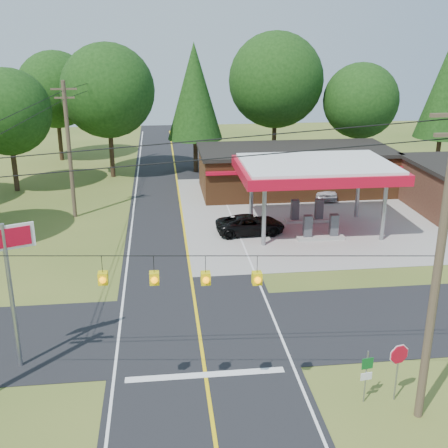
{
  "coord_description": "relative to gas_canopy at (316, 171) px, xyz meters",
  "views": [
    {
      "loc": [
        -1.52,
        -23.12,
        13.34
      ],
      "look_at": [
        2.0,
        7.0,
        2.8
      ],
      "focal_mm": 45.0,
      "sensor_mm": 36.0,
      "label": 1
    }
  ],
  "objects": [
    {
      "name": "sedan_car",
      "position": [
        3.0,
        8.0,
        -3.51
      ],
      "size": [
        4.84,
        4.84,
        1.51
      ],
      "primitive_type": "imported",
      "rotation": [
        0.0,
        0.0,
        -0.1
      ],
      "color": "silver",
      "rests_on": "ground"
    },
    {
      "name": "gas_canopy",
      "position": [
        0.0,
        0.0,
        0.0
      ],
      "size": [
        10.6,
        7.4,
        4.88
      ],
      "color": "gray",
      "rests_on": "ground"
    },
    {
      "name": "main_highway",
      "position": [
        -9.0,
        -13.0,
        -4.26
      ],
      "size": [
        8.0,
        120.0,
        0.02
      ],
      "primitive_type": "cube",
      "color": "black",
      "rests_on": "ground"
    },
    {
      "name": "big_stop_sign",
      "position": [
        -16.63,
        -15.01,
        0.36
      ],
      "size": [
        2.19,
        0.97,
        6.3
      ],
      "color": "gray",
      "rests_on": "ground"
    },
    {
      "name": "convenience_store",
      "position": [
        1.0,
        9.98,
        -2.35
      ],
      "size": [
        16.4,
        7.55,
        3.8
      ],
      "color": "brown",
      "rests_on": "ground"
    },
    {
      "name": "utility_pole_far_left",
      "position": [
        -17.0,
        5.0,
        0.93
      ],
      "size": [
        1.8,
        0.3,
        10.0
      ],
      "color": "#473828",
      "rests_on": "ground"
    },
    {
      "name": "utility_pole_near_right",
      "position": [
        -1.5,
        -20.0,
        1.69
      ],
      "size": [
        1.8,
        0.3,
        11.5
      ],
      "color": "#473828",
      "rests_on": "ground"
    },
    {
      "name": "octagonal_stop_sign",
      "position": [
        -2.0,
        -19.01,
        -2.48
      ],
      "size": [
        0.82,
        0.24,
        2.4
      ],
      "color": "gray",
      "rests_on": "ground"
    },
    {
      "name": "cross_road",
      "position": [
        -9.0,
        -13.0,
        -4.25
      ],
      "size": [
        70.0,
        7.0,
        0.02
      ],
      "primitive_type": "cube",
      "color": "black",
      "rests_on": "ground"
    },
    {
      "name": "route_sign_post",
      "position": [
        -3.2,
        -19.02,
        -2.95
      ],
      "size": [
        0.45,
        0.12,
        2.21
      ],
      "color": "gray",
      "rests_on": "ground"
    },
    {
      "name": "ground",
      "position": [
        -9.0,
        -13.0,
        -4.27
      ],
      "size": [
        120.0,
        120.0,
        0.0
      ],
      "primitive_type": "plane",
      "color": "#475B20",
      "rests_on": "ground"
    },
    {
      "name": "lane_center_yellow",
      "position": [
        -9.0,
        -13.0,
        -4.24
      ],
      "size": [
        0.15,
        110.0,
        0.0
      ],
      "primitive_type": "cube",
      "color": "yellow",
      "rests_on": "main_highway"
    },
    {
      "name": "utility_pole_north",
      "position": [
        -15.5,
        22.0,
        0.48
      ],
      "size": [
        0.3,
        0.3,
        9.5
      ],
      "color": "#473828",
      "rests_on": "ground"
    },
    {
      "name": "suv_car",
      "position": [
        -4.5,
        -0.22,
        -3.61
      ],
      "size": [
        5.0,
        5.0,
        1.31
      ],
      "primitive_type": "imported",
      "rotation": [
        0.0,
        0.0,
        1.63
      ],
      "color": "black",
      "rests_on": "ground"
    },
    {
      "name": "overhead_beacons",
      "position": [
        -10.0,
        -19.0,
        1.95
      ],
      "size": [
        17.04,
        2.04,
        1.03
      ],
      "color": "black",
      "rests_on": "ground"
    },
    {
      "name": "treeline_backdrop",
      "position": [
        -8.18,
        11.01,
        3.22
      ],
      "size": [
        70.27,
        51.59,
        13.3
      ],
      "color": "#332316",
      "rests_on": "ground"
    }
  ]
}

